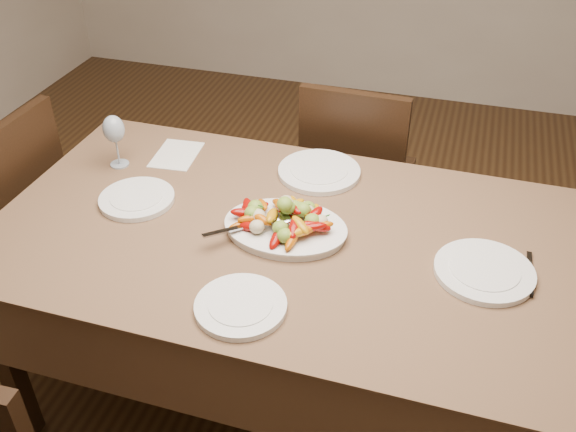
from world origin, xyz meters
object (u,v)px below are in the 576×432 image
at_px(serving_platter, 285,230).
at_px(wine_glass, 116,140).
at_px(plate_left, 137,199).
at_px(plate_far, 319,172).
at_px(dining_table, 288,321).
at_px(plate_right, 484,272).
at_px(plate_near, 241,306).
at_px(chair_far, 359,176).

relative_size(serving_platter, wine_glass, 1.80).
bearing_deg(plate_left, plate_far, 32.31).
xyz_separation_m(dining_table, plate_left, (-0.52, 0.02, 0.39)).
height_order(serving_platter, plate_far, serving_platter).
xyz_separation_m(plate_right, plate_far, (-0.58, 0.38, 0.00)).
bearing_deg(serving_platter, plate_far, 87.69).
distance_m(serving_platter, wine_glass, 0.72).
relative_size(plate_right, plate_near, 1.14).
bearing_deg(wine_glass, plate_right, -10.65).
distance_m(plate_right, plate_near, 0.69).
bearing_deg(plate_left, plate_near, -37.07).
bearing_deg(dining_table, plate_near, -93.79).
distance_m(plate_left, wine_glass, 0.27).
relative_size(chair_far, plate_right, 3.38).
bearing_deg(dining_table, wine_glass, 162.97).
distance_m(chair_far, plate_near, 1.23).
height_order(plate_left, plate_far, same).
bearing_deg(serving_platter, dining_table, 29.15).
relative_size(chair_far, plate_left, 3.87).
distance_m(dining_table, wine_glass, 0.87).
relative_size(plate_far, wine_glass, 1.40).
xyz_separation_m(plate_right, wine_glass, (-1.28, 0.24, 0.09)).
relative_size(serving_platter, plate_near, 1.50).
relative_size(plate_right, wine_glass, 1.37).
xyz_separation_m(serving_platter, plate_near, (-0.02, -0.35, -0.00)).
height_order(plate_left, plate_near, same).
height_order(plate_near, wine_glass, wine_glass).
xyz_separation_m(serving_platter, wine_glass, (-0.68, 0.22, 0.09)).
bearing_deg(plate_near, wine_glass, 139.57).
distance_m(plate_left, plate_right, 1.11).
height_order(chair_far, plate_left, chair_far).
bearing_deg(plate_left, chair_far, 53.70).
distance_m(chair_far, serving_platter, 0.89).
relative_size(dining_table, serving_platter, 4.99).
relative_size(plate_left, wine_glass, 1.20).
height_order(plate_left, wine_glass, wine_glass).
bearing_deg(plate_left, dining_table, -2.23).
distance_m(plate_left, plate_far, 0.63).
relative_size(dining_table, plate_left, 7.49).
bearing_deg(chair_far, plate_left, 55.82).
bearing_deg(plate_near, dining_table, 86.21).
relative_size(plate_left, plate_near, 1.00).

